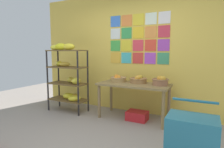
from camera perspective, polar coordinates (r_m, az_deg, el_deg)
The scene contains 9 objects.
ground at distance 2.97m, azimuth -8.03°, elevation -20.78°, with size 9.68×9.68×0.00m, color gray.
back_wall_with_art at distance 4.30m, azimuth 6.33°, elevation 6.56°, with size 4.89×0.07×2.71m.
banana_shelf_unit at distance 4.40m, azimuth -13.12°, elevation -0.51°, with size 0.91×0.45×1.56m.
display_table at distance 3.85m, azimuth 6.59°, elevation -4.30°, with size 1.43×0.66×0.73m.
fruit_basket_back_left at distance 3.91m, azimuth 7.99°, elevation -1.74°, with size 0.36×0.36×0.16m.
fruit_basket_left at distance 4.04m, azimuth 1.87°, elevation -1.40°, with size 0.34×0.34×0.16m.
fruit_basket_right at distance 3.73m, azimuth 14.50°, elevation -2.01°, with size 0.32×0.32×0.18m.
produce_crate_under_table at distance 3.91m, azimuth 7.62°, elevation -12.41°, with size 0.41×0.30×0.18m, color red.
shopping_cart at distance 2.27m, azimuth 23.01°, elevation -16.65°, with size 0.51×0.42×0.83m.
Camera 1 is at (1.54, -2.14, 1.37)m, focal length 30.19 mm.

